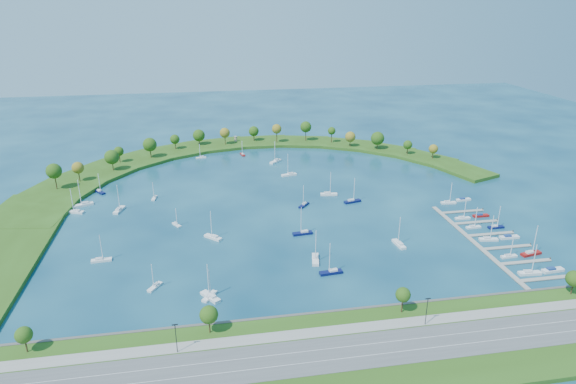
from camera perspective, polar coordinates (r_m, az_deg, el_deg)
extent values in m
plane|color=#082C46|center=(265.02, -0.88, -1.26)|extent=(700.00, 700.00, 0.00)
cube|color=#2A4913|center=(159.72, 6.50, -18.08)|extent=(420.00, 42.00, 1.60)
cube|color=#474442|center=(176.11, 4.53, -13.72)|extent=(420.00, 1.20, 1.80)
cube|color=#515154|center=(159.18, 6.52, -17.84)|extent=(420.00, 16.00, 0.12)
cube|color=gray|center=(167.48, 5.44, -15.53)|extent=(420.00, 5.00, 0.12)
cube|color=silver|center=(157.29, 6.78, -18.38)|extent=(420.00, 0.15, 0.02)
cube|color=silver|center=(160.99, 6.26, -17.28)|extent=(420.00, 0.15, 0.02)
cylinder|color=#382314|center=(175.99, -27.85, -15.28)|extent=(0.56, 0.56, 4.90)
sphere|color=#244411|center=(174.07, -28.05, -14.35)|extent=(5.20, 5.20, 5.20)
cylinder|color=#382314|center=(166.39, -8.99, -14.90)|extent=(0.56, 0.56, 5.25)
sphere|color=#244411|center=(164.17, -9.07, -13.82)|extent=(6.00, 6.00, 6.00)
cylinder|color=#382314|center=(177.79, 12.96, -12.53)|extent=(0.56, 0.56, 5.60)
sphere|color=#244411|center=(175.71, 13.06, -11.48)|extent=(5.20, 5.20, 5.20)
cylinder|color=#382314|center=(209.96, 29.82, -9.55)|extent=(0.56, 0.56, 4.90)
sphere|color=#244411|center=(208.28, 30.00, -8.68)|extent=(6.00, 6.00, 6.00)
cylinder|color=black|center=(158.99, -12.71, -16.09)|extent=(0.24, 0.24, 10.00)
cylinder|color=black|center=(172.47, 15.61, -13.09)|extent=(0.24, 0.24, 10.00)
cube|color=#2A4913|center=(283.41, -27.39, -2.02)|extent=(43.73, 48.72, 2.00)
cube|color=#2A4913|center=(307.75, -24.49, 0.22)|extent=(50.23, 54.30, 2.00)
cube|color=#2A4913|center=(329.16, -20.95, 2.05)|extent=(54.07, 56.09, 2.00)
cube|color=#2A4913|center=(347.04, -16.95, 3.50)|extent=(55.20, 54.07, 2.00)
cube|color=#2A4913|center=(360.96, -12.63, 4.60)|extent=(53.65, 48.47, 2.00)
cube|color=#2A4913|center=(370.57, -8.09, 5.34)|extent=(49.62, 39.75, 2.00)
cube|color=#2A4913|center=(375.69, -3.42, 5.74)|extent=(44.32, 29.96, 2.00)
cube|color=#2A4913|center=(376.18, 1.30, 5.79)|extent=(49.49, 38.05, 2.00)
cube|color=#2A4913|center=(372.05, 5.99, 5.50)|extent=(51.13, 44.12, 2.00)
cube|color=#2A4913|center=(363.39, 10.57, 4.87)|extent=(49.19, 47.96, 2.00)
cube|color=#2A4913|center=(350.37, 14.95, 3.88)|extent=(43.90, 49.49, 2.00)
cube|color=#2A4913|center=(333.31, 19.04, 2.53)|extent=(35.67, 48.74, 2.00)
cylinder|color=#382314|center=(306.16, -25.11, 1.10)|extent=(0.56, 0.56, 8.91)
sphere|color=#244411|center=(304.29, -25.29, 2.19)|extent=(8.54, 8.54, 8.54)
cylinder|color=#382314|center=(314.54, -22.85, 1.76)|extent=(0.56, 0.56, 6.82)
sphere|color=brown|center=(313.10, -22.98, 2.58)|extent=(6.87, 6.87, 6.87)
cylinder|color=#382314|center=(326.96, -19.47, 2.94)|extent=(0.56, 0.56, 6.78)
sphere|color=#244411|center=(325.47, -19.58, 3.80)|extent=(8.94, 8.94, 8.94)
cylinder|color=#382314|center=(341.94, -18.77, 3.75)|extent=(0.56, 0.56, 6.15)
sphere|color=#244411|center=(340.74, -18.85, 4.44)|extent=(6.29, 6.29, 6.29)
cylinder|color=#382314|center=(346.29, -15.50, 4.41)|extent=(0.56, 0.56, 7.09)
sphere|color=#244411|center=(344.83, -15.59, 5.26)|extent=(9.16, 9.16, 9.16)
cylinder|color=#382314|center=(362.29, -12.81, 5.28)|extent=(0.56, 0.56, 5.75)
sphere|color=#244411|center=(361.18, -12.87, 5.92)|extent=(6.70, 6.70, 6.70)
cylinder|color=#382314|center=(370.08, -10.15, 5.77)|extent=(0.56, 0.56, 5.13)
sphere|color=#244411|center=(368.97, -10.20, 6.41)|extent=(8.73, 8.73, 8.73)
cylinder|color=#382314|center=(367.92, -7.23, 6.00)|extent=(0.56, 0.56, 7.05)
sphere|color=brown|center=(366.64, -7.27, 6.75)|extent=(7.35, 7.35, 7.35)
cylinder|color=#382314|center=(375.35, -3.94, 6.33)|extent=(0.56, 0.56, 5.81)
sphere|color=#244411|center=(374.23, -3.96, 6.98)|extent=(7.52, 7.52, 7.52)
cylinder|color=#382314|center=(369.60, -1.30, 6.38)|extent=(0.56, 0.56, 8.83)
sphere|color=brown|center=(368.13, -1.31, 7.25)|extent=(7.07, 7.07, 7.07)
cylinder|color=#382314|center=(374.03, 2.04, 6.56)|extent=(0.56, 0.56, 9.00)
sphere|color=#244411|center=(372.51, 2.06, 7.48)|extent=(8.29, 8.29, 8.29)
cylinder|color=#382314|center=(370.68, 5.01, 6.26)|extent=(0.56, 0.56, 7.73)
sphere|color=#244411|center=(369.41, 5.03, 7.01)|extent=(5.72, 5.72, 5.72)
cylinder|color=#382314|center=(362.25, 7.13, 5.65)|extent=(0.56, 0.56, 5.67)
sphere|color=brown|center=(361.11, 7.16, 6.31)|extent=(7.55, 7.55, 7.55)
cylinder|color=#382314|center=(359.00, 10.19, 5.34)|extent=(0.56, 0.56, 5.84)
sphere|color=#244411|center=(357.73, 10.24, 6.08)|extent=(9.43, 9.43, 9.43)
cylinder|color=#382314|center=(351.02, 13.53, 4.68)|extent=(0.56, 0.56, 5.41)
sphere|color=#244411|center=(349.95, 13.58, 5.29)|extent=(6.11, 6.11, 6.11)
cylinder|color=#382314|center=(346.11, 16.28, 4.16)|extent=(0.56, 0.56, 5.25)
sphere|color=brown|center=(345.05, 16.35, 4.77)|extent=(6.15, 6.15, 6.15)
cylinder|color=gray|center=(375.01, -6.02, 6.07)|extent=(2.20, 2.20, 3.58)
cylinder|color=gray|center=(374.50, -6.04, 6.36)|extent=(2.60, 2.60, 0.30)
cube|color=gray|center=(237.49, 20.61, -5.44)|extent=(2.20, 82.00, 0.40)
cube|color=gray|center=(220.27, 27.59, -8.78)|extent=(22.00, 2.00, 0.40)
cylinder|color=#382314|center=(226.66, 29.83, -8.29)|extent=(0.36, 0.36, 1.60)
cube|color=gray|center=(229.33, 25.67, -7.23)|extent=(22.00, 2.00, 0.40)
cylinder|color=#382314|center=(235.48, 27.87, -6.82)|extent=(0.36, 0.36, 1.60)
cube|color=gray|center=(238.77, 23.91, -5.80)|extent=(22.00, 2.00, 0.40)
cylinder|color=#382314|center=(244.69, 26.06, -5.45)|extent=(0.36, 0.36, 1.60)
cube|color=gray|center=(248.56, 22.30, -4.48)|extent=(22.00, 2.00, 0.40)
cylinder|color=#382314|center=(254.25, 24.40, -4.17)|extent=(0.36, 0.36, 1.60)
cube|color=gray|center=(258.65, 20.81, -3.25)|extent=(22.00, 2.00, 0.40)
cylinder|color=#382314|center=(264.12, 22.87, -2.98)|extent=(0.36, 0.36, 1.60)
cube|color=gray|center=(269.01, 19.45, -2.11)|extent=(22.00, 2.00, 0.40)
cylinder|color=#382314|center=(274.27, 21.45, -1.88)|extent=(0.36, 0.36, 1.60)
cube|color=white|center=(330.95, -1.42, 3.52)|extent=(9.00, 8.83, 1.18)
cube|color=silver|center=(331.39, -1.32, 3.73)|extent=(3.82, 3.78, 0.83)
cylinder|color=silver|center=(328.21, -1.52, 4.69)|extent=(0.32, 0.32, 13.30)
cube|color=white|center=(282.22, -22.44, -1.38)|extent=(10.41, 6.47, 1.21)
cube|color=silver|center=(281.99, -22.27, -1.15)|extent=(4.02, 3.18, 0.85)
cylinder|color=silver|center=(279.53, -22.81, -0.01)|extent=(0.32, 0.32, 13.62)
cube|color=white|center=(221.90, -20.62, -7.34)|extent=(8.37, 2.91, 0.99)
cube|color=silver|center=(221.63, -20.86, -7.16)|extent=(2.99, 1.82, 0.69)
cylinder|color=silver|center=(219.11, -20.65, -5.94)|extent=(0.32, 0.32, 11.10)
cube|color=white|center=(344.42, -9.95, 3.89)|extent=(7.11, 3.10, 0.83)
cube|color=silver|center=(344.33, -9.85, 4.01)|extent=(2.61, 1.75, 0.58)
cylinder|color=silver|center=(342.88, -10.10, 4.68)|extent=(0.32, 0.32, 9.28)
cube|color=white|center=(186.75, -8.90, -11.80)|extent=(7.46, 9.21, 1.12)
cube|color=silver|center=(185.58, -8.74, -11.67)|extent=(3.37, 3.74, 0.79)
cylinder|color=silver|center=(183.64, -9.16, -9.91)|extent=(0.32, 0.32, 12.64)
cube|color=#0A1043|center=(260.92, 1.83, -1.53)|extent=(6.90, 7.52, 0.96)
cube|color=silver|center=(261.26, 1.92, -1.31)|extent=(3.01, 3.14, 0.67)
cylinder|color=silver|center=(258.18, 1.78, -0.38)|extent=(0.32, 0.32, 10.78)
cube|color=white|center=(269.14, -18.79, -1.97)|extent=(5.30, 9.87, 1.14)
cube|color=silver|center=(268.00, -18.90, -1.86)|extent=(2.75, 3.72, 0.80)
cylinder|color=silver|center=(267.22, -18.90, -0.53)|extent=(0.32, 0.32, 12.83)
cube|color=white|center=(208.54, 3.16, -7.75)|extent=(4.64, 10.10, 1.17)
cube|color=silver|center=(208.92, 3.16, -7.38)|extent=(2.56, 3.73, 0.82)
cylinder|color=silver|center=(204.46, 3.21, -6.10)|extent=(0.32, 0.32, 13.16)
cube|color=#98110D|center=(347.81, -5.24, 4.30)|extent=(3.45, 7.14, 0.83)
cube|color=silver|center=(346.98, -5.20, 4.38)|extent=(1.87, 2.65, 0.58)
cylinder|color=silver|center=(346.87, -5.29, 5.12)|extent=(0.32, 0.32, 9.29)
cube|color=#0A1043|center=(297.69, -20.75, -0.01)|extent=(6.72, 7.65, 0.96)
cube|color=silver|center=(298.09, -20.85, 0.17)|extent=(2.97, 3.16, 0.67)
cylinder|color=silver|center=(295.19, -20.84, 1.02)|extent=(0.32, 0.32, 10.79)
cube|color=white|center=(279.87, -15.08, -0.68)|extent=(2.88, 6.88, 0.80)
cube|color=silver|center=(280.23, -15.06, -0.50)|extent=(1.65, 2.51, 0.56)
cylinder|color=silver|center=(277.65, -15.20, 0.21)|extent=(0.32, 0.32, 9.01)
cube|color=white|center=(275.98, 4.71, -0.27)|extent=(9.51, 3.79, 1.11)
cube|color=silver|center=(275.52, 4.52, -0.09)|extent=(3.45, 2.22, 0.78)
cylinder|color=silver|center=(273.64, 4.90, 1.06)|extent=(0.32, 0.32, 12.49)
cube|color=white|center=(196.95, -15.03, -10.48)|extent=(5.53, 7.01, 0.85)
cube|color=silver|center=(197.04, -14.93, -10.21)|extent=(2.52, 2.83, 0.59)
cylinder|color=silver|center=(193.95, -15.28, -9.25)|extent=(0.32, 0.32, 9.56)
cube|color=white|center=(244.79, -12.66, -3.71)|extent=(4.74, 6.27, 0.75)
cube|color=silver|center=(245.03, -12.74, -3.52)|extent=(2.19, 2.51, 0.53)
cylinder|color=silver|center=(242.50, -12.69, -2.76)|extent=(0.32, 0.32, 8.46)
cube|color=#0A1043|center=(230.30, 1.67, -4.76)|extent=(9.45, 3.43, 1.11)
cube|color=silver|center=(230.13, 1.90, -4.53)|extent=(3.39, 2.10, 0.78)
cylinder|color=silver|center=(227.19, 1.51, -3.24)|extent=(0.32, 0.32, 12.49)
cube|color=white|center=(225.88, 12.61, -5.87)|extent=(3.54, 9.33, 1.09)
cube|color=silver|center=(224.76, 12.74, -5.76)|extent=(2.13, 3.37, 0.76)
cylinder|color=silver|center=(223.52, 12.66, -4.26)|extent=(0.32, 0.32, 12.29)
cube|color=#0A1043|center=(199.99, 4.95, -9.18)|extent=(9.44, 3.42, 1.11)
cube|color=silver|center=(199.80, 5.21, -8.91)|extent=(3.39, 2.10, 0.78)
cylinder|color=silver|center=(196.41, 4.81, -7.51)|extent=(0.32, 0.32, 12.47)
cube|color=white|center=(187.27, -8.99, -11.74)|extent=(6.04, 7.48, 0.91)
cube|color=silver|center=(186.33, -9.13, -11.66)|extent=(2.73, 3.04, 0.64)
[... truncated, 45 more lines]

